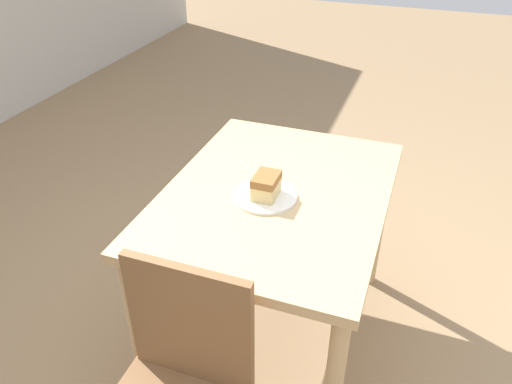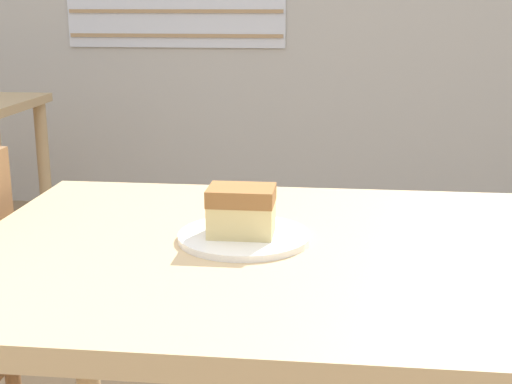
{
  "view_description": "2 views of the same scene",
  "coord_description": "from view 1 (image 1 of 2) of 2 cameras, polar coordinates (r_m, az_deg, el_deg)",
  "views": [
    {
      "loc": [
        -1.39,
        -0.36,
        1.81
      ],
      "look_at": [
        0.09,
        0.18,
        0.78
      ],
      "focal_mm": 35.0,
      "sensor_mm": 36.0,
      "label": 1
    },
    {
      "loc": [
        0.24,
        -1.07,
        1.19
      ],
      "look_at": [
        0.1,
        0.18,
        0.85
      ],
      "focal_mm": 50.0,
      "sensor_mm": 36.0,
      "label": 2
    }
  ],
  "objects": [
    {
      "name": "ground_plane",
      "position": [
        2.31,
        3.73,
        -18.61
      ],
      "size": [
        14.0,
        14.0,
        0.0
      ],
      "primitive_type": "plane",
      "color": "#997A56"
    },
    {
      "name": "cake_slice",
      "position": [
        1.83,
        1.17,
        0.75
      ],
      "size": [
        0.12,
        0.09,
        0.09
      ],
      "color": "#E0C67F",
      "rests_on": "plate"
    },
    {
      "name": "dining_table_near",
      "position": [
        1.97,
        2.3,
        -2.5
      ],
      "size": [
        1.1,
        0.83,
        0.77
      ],
      "color": "tan",
      "rests_on": "ground_plane"
    },
    {
      "name": "plate",
      "position": [
        1.86,
        1.07,
        -0.46
      ],
      "size": [
        0.24,
        0.24,
        0.01
      ],
      "color": "white",
      "rests_on": "dining_table_near"
    }
  ]
}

